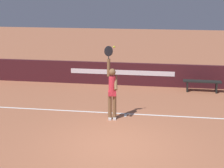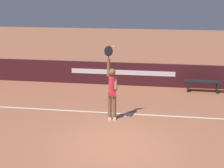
# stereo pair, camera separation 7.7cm
# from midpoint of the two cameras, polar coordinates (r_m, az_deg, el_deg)

# --- Properties ---
(ground_plane) EXTENTS (60.00, 60.00, 0.00)m
(ground_plane) POSITION_cam_midpoint_polar(r_m,az_deg,el_deg) (9.96, 0.75, -10.08)
(ground_plane) COLOR #A56142
(court_lines) EXTENTS (10.48, 5.84, 0.00)m
(court_lines) POSITION_cam_midpoint_polar(r_m,az_deg,el_deg) (9.76, 0.55, -10.63)
(court_lines) COLOR white
(court_lines) RESTS_ON ground
(back_wall) EXTENTS (16.24, 0.20, 1.04)m
(back_wall) POSITION_cam_midpoint_polar(r_m,az_deg,el_deg) (15.88, 4.10, 1.60)
(back_wall) COLOR #40161C
(back_wall) RESTS_ON ground
(tennis_player) EXTENTS (0.47, 0.45, 2.52)m
(tennis_player) POSITION_cam_midpoint_polar(r_m,az_deg,el_deg) (11.53, 0.19, -0.90)
(tennis_player) COLOR brown
(tennis_player) RESTS_ON ground
(tennis_ball) EXTENTS (0.07, 0.07, 0.07)m
(tennis_ball) POSITION_cam_midpoint_polar(r_m,az_deg,el_deg) (11.27, 0.55, 6.12)
(tennis_ball) COLOR #D2E033
(courtside_bench_near) EXTENTS (1.61, 0.39, 0.49)m
(courtside_bench_near) POSITION_cam_midpoint_polar(r_m,az_deg,el_deg) (15.33, 14.82, 0.08)
(courtside_bench_near) COLOR black
(courtside_bench_near) RESTS_ON ground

